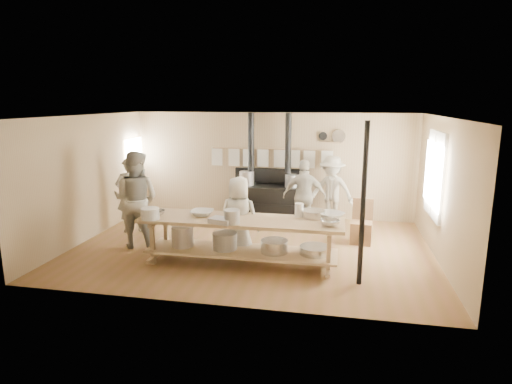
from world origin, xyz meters
TOP-DOWN VIEW (x-y plane):
  - ground at (0.00, 0.00)m, footprint 7.00×7.00m
  - room_shell at (0.00, 0.00)m, footprint 7.00×7.00m
  - window_right at (3.47, 0.60)m, footprint 0.09×1.50m
  - left_opening at (-3.45, 2.00)m, footprint 0.00×0.90m
  - stove at (-0.01, 2.12)m, footprint 1.90×0.75m
  - towel_rail at (-0.00, 2.40)m, footprint 3.00×0.04m
  - back_wall_shelf at (1.46, 2.43)m, footprint 0.63×0.14m
  - prep_table at (-0.01, -0.90)m, footprint 3.60×0.90m
  - support_post at (2.05, -1.35)m, footprint 0.08×0.08m
  - cook_far_left at (-2.85, 0.55)m, footprint 0.73×0.67m
  - cook_left at (-2.26, -0.35)m, footprint 0.94×0.74m
  - cook_center at (-0.13, -0.52)m, footprint 0.77×0.53m
  - cook_right at (0.93, 1.27)m, footprint 0.96×0.41m
  - cook_by_window at (1.51, 1.95)m, footprint 1.19×0.88m
  - chair at (2.16, 0.73)m, footprint 0.47×0.47m
  - bowl_white_a at (-0.73, -0.83)m, footprint 0.41×0.41m
  - bowl_steel_a at (-1.55, -0.99)m, footprint 0.42×0.42m
  - bowl_white_b at (1.55, -0.57)m, footprint 0.62×0.62m
  - bowl_steel_b at (1.55, -1.04)m, footprint 0.45×0.45m
  - roasting_pan at (-0.26, -1.23)m, footprint 0.45×0.36m
  - mixing_bowl_large at (1.25, -0.57)m, footprint 0.46×0.46m
  - bucket_galv at (-0.08, -1.23)m, footprint 0.29×0.29m
  - deep_bowl_enamel at (-1.55, -1.23)m, footprint 0.40×0.40m
  - pitcher at (0.99, -0.57)m, footprint 0.16×0.16m

SIDE VIEW (x-z plane):
  - ground at x=0.00m, z-range 0.00..0.00m
  - chair at x=2.16m, z-range -0.19..0.72m
  - prep_table at x=-0.01m, z-range 0.10..0.95m
  - stove at x=-0.01m, z-range -0.78..1.82m
  - cook_center at x=-0.13m, z-range 0.00..1.53m
  - cook_right at x=0.93m, z-range 0.00..1.63m
  - cook_by_window at x=1.51m, z-range 0.00..1.64m
  - cook_far_left at x=-2.85m, z-range 0.00..1.67m
  - roasting_pan at x=-0.26m, z-range 0.85..0.94m
  - bowl_steel_a at x=-1.55m, z-range 0.85..0.95m
  - bowl_white_a at x=-0.73m, z-range 0.85..0.95m
  - bowl_steel_b at x=1.55m, z-range 0.85..0.95m
  - bowl_white_b at x=1.55m, z-range 0.85..0.96m
  - mixing_bowl_large at x=1.25m, z-range 0.85..0.98m
  - deep_bowl_enamel at x=-1.55m, z-range 0.85..1.05m
  - cook_left at x=-2.26m, z-range 0.00..1.93m
  - bucket_galv at x=-0.08m, z-range 0.85..1.09m
  - pitcher at x=0.99m, z-range 0.85..1.10m
  - support_post at x=2.05m, z-range 0.00..2.60m
  - window_right at x=3.47m, z-range 0.67..2.33m
  - towel_rail at x=0.00m, z-range 1.32..1.79m
  - left_opening at x=-3.45m, z-range 1.15..2.05m
  - room_shell at x=0.00m, z-range -1.88..5.12m
  - back_wall_shelf at x=1.46m, z-range 1.84..2.17m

